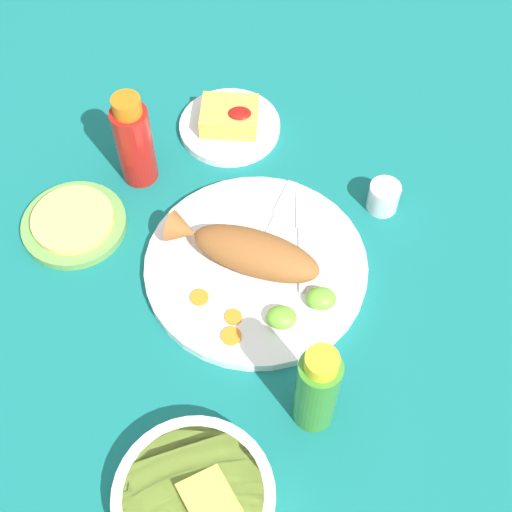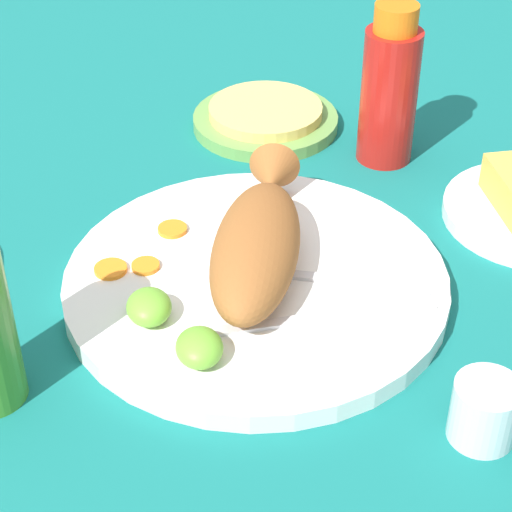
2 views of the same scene
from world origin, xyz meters
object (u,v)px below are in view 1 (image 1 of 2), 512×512
at_px(main_plate, 256,267).
at_px(hot_sauce_bottle_green, 317,389).
at_px(side_plate_fries, 230,127).
at_px(fork_near, 275,219).
at_px(salt_cup, 383,198).
at_px(hot_sauce_bottle_red, 134,142).
at_px(fork_far, 302,233).
at_px(fried_fish, 247,250).
at_px(tortilla_plate, 74,224).
at_px(guacamole_bowl, 195,499).

distance_m(main_plate, hot_sauce_bottle_green, 0.25).
relative_size(hot_sauce_bottle_green, side_plate_fries, 0.98).
xyz_separation_m(fork_near, hot_sauce_bottle_green, (0.07, -0.30, 0.06)).
bearing_deg(salt_cup, hot_sauce_bottle_red, 174.25).
distance_m(fork_far, side_plate_fries, 0.26).
bearing_deg(hot_sauce_bottle_red, hot_sauce_bottle_green, -53.30).
bearing_deg(fork_far, salt_cup, -61.68).
bearing_deg(fork_far, fried_fish, 122.49).
relative_size(main_plate, side_plate_fries, 1.93).
height_order(fork_far, hot_sauce_bottle_green, hot_sauce_bottle_green).
xyz_separation_m(hot_sauce_bottle_red, tortilla_plate, (-0.09, -0.11, -0.07)).
bearing_deg(tortilla_plate, fried_fish, -11.49).
bearing_deg(guacamole_bowl, tortilla_plate, 120.20).
relative_size(main_plate, tortilla_plate, 2.05).
bearing_deg(fried_fish, guacamole_bowl, -79.04).
xyz_separation_m(guacamole_bowl, tortilla_plate, (-0.24, 0.41, -0.02)).
height_order(fork_near, side_plate_fries, fork_near).
distance_m(fried_fish, side_plate_fries, 0.29).
distance_m(fork_far, tortilla_plate, 0.35).
bearing_deg(side_plate_fries, salt_cup, -30.29).
distance_m(hot_sauce_bottle_red, tortilla_plate, 0.16).
relative_size(salt_cup, guacamole_bowl, 0.25).
bearing_deg(main_plate, fork_near, 73.13).
relative_size(fried_fish, guacamole_bowl, 1.22).
xyz_separation_m(main_plate, salt_cup, (0.19, 0.13, 0.01)).
relative_size(main_plate, fork_far, 1.79).
distance_m(salt_cup, guacamole_bowl, 0.54).
bearing_deg(fork_near, tortilla_plate, 112.15).
relative_size(fork_near, hot_sauce_bottle_red, 1.06).
bearing_deg(guacamole_bowl, main_plate, 81.59).
xyz_separation_m(fork_far, salt_cup, (0.13, 0.07, 0.00)).
distance_m(main_plate, fork_far, 0.09).
xyz_separation_m(salt_cup, guacamole_bowl, (-0.24, -0.48, 0.00)).
bearing_deg(hot_sauce_bottle_green, guacamole_bowl, -138.10).
distance_m(fork_near, fork_far, 0.05).
bearing_deg(tortilla_plate, main_plate, -11.75).
bearing_deg(guacamole_bowl, hot_sauce_bottle_green, 41.90).
height_order(side_plate_fries, tortilla_plate, same).
relative_size(hot_sauce_bottle_green, guacamole_bowl, 0.86).
bearing_deg(fork_near, hot_sauce_bottle_green, -149.43).
bearing_deg(salt_cup, tortilla_plate, -171.36).
bearing_deg(hot_sauce_bottle_green, hot_sauce_bottle_red, 126.70).
relative_size(fork_far, side_plate_fries, 1.07).
height_order(fork_near, hot_sauce_bottle_green, hot_sauce_bottle_green).
distance_m(fork_far, hot_sauce_bottle_green, 0.29).
relative_size(side_plate_fries, tortilla_plate, 1.06).
height_order(salt_cup, tortilla_plate, salt_cup).
distance_m(fried_fish, guacamole_bowl, 0.35).
relative_size(fork_near, fork_far, 0.97).
bearing_deg(hot_sauce_bottle_red, salt_cup, -5.75).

